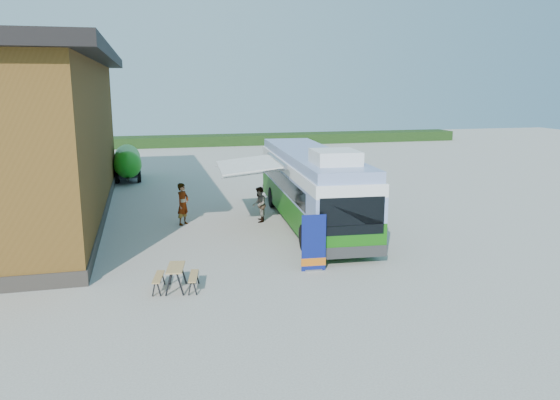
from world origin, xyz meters
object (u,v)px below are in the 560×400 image
object	(u,v)px
person_a	(183,204)
slurry_tanker	(127,161)
banner	(314,248)
person_b	(259,205)
bus	(311,184)
picnic_table	(176,273)

from	to	relation	value
person_a	slurry_tanker	size ratio (longest dim) A/B	0.33
banner	person_b	world-z (taller)	banner
slurry_tanker	person_b	bearing A→B (deg)	-66.73
banner	person_a	distance (m)	8.04
banner	person_a	bearing A→B (deg)	121.31
person_a	bus	bearing A→B (deg)	-62.22
bus	banner	world-z (taller)	bus
bus	person_a	bearing A→B (deg)	171.76
picnic_table	person_a	bearing A→B (deg)	93.83
person_a	person_b	distance (m)	3.33
banner	picnic_table	world-z (taller)	banner
slurry_tanker	person_a	bearing A→B (deg)	-79.80
person_b	bus	bearing A→B (deg)	82.69
person_a	banner	bearing A→B (deg)	-112.67
person_b	banner	bearing A→B (deg)	17.50
bus	banner	distance (m)	6.29
bus	picnic_table	world-z (taller)	bus
bus	slurry_tanker	distance (m)	15.79
bus	person_a	distance (m)	5.63
bus	picnic_table	distance (m)	9.15
banner	person_b	bearing A→B (deg)	97.17
bus	slurry_tanker	world-z (taller)	bus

